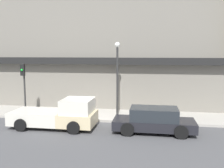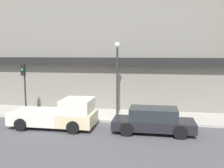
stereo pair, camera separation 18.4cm
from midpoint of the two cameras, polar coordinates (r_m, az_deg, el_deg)
name	(u,v)px [view 2 (the right image)]	position (r m, az deg, el deg)	size (l,w,h in m)	color
ground_plane	(91,122)	(16.51, -4.49, -8.58)	(80.00, 80.00, 0.00)	#4C4C4F
sidewalk	(97,115)	(17.99, -3.23, -6.99)	(36.00, 3.20, 0.15)	#ADA89E
building	(105,39)	(20.47, -1.32, 10.34)	(19.80, 3.80, 11.22)	gray
pickup_truck	(59,115)	(15.36, -11.69, -6.88)	(5.07, 2.26, 1.78)	beige
parked_car	(153,120)	(14.35, 9.79, -8.20)	(4.55, 1.98, 1.42)	black
fire_hydrant	(74,112)	(17.06, -8.37, -6.32)	(0.20, 0.20, 0.75)	red
street_lamp	(117,70)	(16.72, 1.53, 3.26)	(0.36, 0.36, 5.03)	#2D2D2D
traffic_light	(24,80)	(18.47, -19.19, 0.93)	(0.28, 0.42, 3.55)	#2D2D2D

